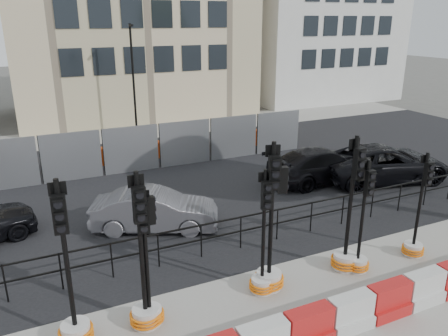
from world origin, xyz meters
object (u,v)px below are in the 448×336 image
traffic_signal_a (73,312)px  traffic_signal_d (270,256)px  car_c (322,165)px  traffic_signal_h (415,236)px

traffic_signal_a → traffic_signal_d: 4.49m
traffic_signal_d → car_c: bearing=60.6°
traffic_signal_a → traffic_signal_h: (8.87, -0.35, -0.11)m
traffic_signal_d → traffic_signal_a: bearing=-163.9°
traffic_signal_a → car_c: (10.18, 5.51, -0.04)m
traffic_signal_d → traffic_signal_h: 4.41m
traffic_signal_h → car_c: bearing=78.2°
traffic_signal_d → car_c: 7.94m
traffic_signal_h → traffic_signal_a: bearing=178.5°
traffic_signal_h → car_c: size_ratio=0.63×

